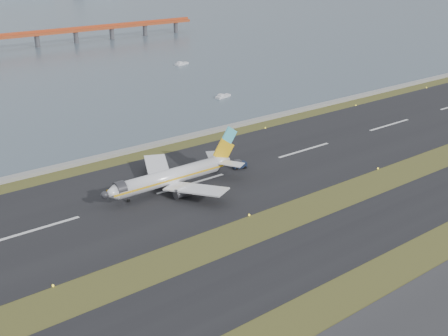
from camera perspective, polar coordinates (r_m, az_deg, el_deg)
The scene contains 8 objects.
ground at distance 119.48m, azimuth 4.91°, elevation -6.15°, with size 1000.00×1000.00×0.00m, color #3A491A.
taxiway_strip at distance 112.12m, azimuth 9.09°, elevation -8.34°, with size 1000.00×18.00×0.10m, color black.
runway_strip at distance 140.63m, azimuth -3.36°, elevation -1.62°, with size 1000.00×45.00×0.10m, color black.
seawall at distance 164.42m, azimuth -9.34°, elevation 1.83°, with size 1000.00×2.50×1.00m, color #969691.
airliner at distance 136.72m, azimuth -5.17°, elevation -0.82°, with size 38.52×32.89×12.80m.
pushback_tug at distance 149.76m, azimuth 1.55°, elevation 0.36°, with size 4.03×2.89×2.34m.
workboat_near at distance 220.88m, azimuth -0.14°, elevation 7.29°, with size 7.40×3.83×1.72m.
workboat_far at distance 284.14m, azimuth -4.35°, elevation 10.51°, with size 8.23×4.61×1.91m.
Camera 1 is at (-72.58, -76.78, 55.78)m, focal length 45.00 mm.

